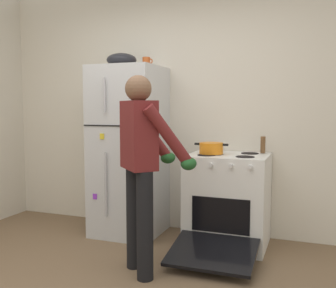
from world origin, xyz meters
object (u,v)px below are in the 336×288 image
object	(u,v)px
red_pot	(211,148)
coffee_mug	(147,62)
stove_range	(227,201)
mixing_bowl	(122,60)
pepper_mill	(263,145)
person_cook	(143,157)
refrigerator	(129,151)

from	to	relation	value
red_pot	coffee_mug	distance (m)	1.13
stove_range	red_pot	bearing A→B (deg)	-168.58
stove_range	mixing_bowl	size ratio (longest dim) A/B	3.84
pepper_mill	stove_range	bearing A→B (deg)	-144.04
coffee_mug	stove_range	bearing A→B (deg)	-4.38
stove_range	red_pot	distance (m)	0.54
coffee_mug	pepper_mill	xyz separation A→B (m)	(1.18, 0.15, -0.84)
person_cook	pepper_mill	size ratio (longest dim) A/B	9.84
red_pot	person_cook	bearing A→B (deg)	-112.31
stove_range	pepper_mill	distance (m)	0.66
pepper_mill	red_pot	bearing A→B (deg)	-151.48
mixing_bowl	stove_range	bearing A→B (deg)	-0.88
stove_range	mixing_bowl	xyz separation A→B (m)	(-1.15, 0.02, 1.40)
person_cook	pepper_mill	distance (m)	1.36
person_cook	red_pot	size ratio (longest dim) A/B	4.85
red_pot	coffee_mug	world-z (taller)	coffee_mug
pepper_mill	coffee_mug	bearing A→B (deg)	-172.78
person_cook	mixing_bowl	world-z (taller)	mixing_bowl
refrigerator	mixing_bowl	distance (m)	0.96
coffee_mug	pepper_mill	distance (m)	1.46
red_pot	mixing_bowl	size ratio (longest dim) A/B	1.05
person_cook	pepper_mill	world-z (taller)	person_cook
stove_range	red_pot	world-z (taller)	red_pot
refrigerator	stove_range	xyz separation A→B (m)	(1.07, -0.02, -0.45)
mixing_bowl	refrigerator	bearing A→B (deg)	-0.22
stove_range	pepper_mill	xyz separation A→B (m)	(0.30, 0.22, 0.54)
coffee_mug	pepper_mill	world-z (taller)	coffee_mug
refrigerator	coffee_mug	distance (m)	0.95
refrigerator	pepper_mill	bearing A→B (deg)	8.34
coffee_mug	mixing_bowl	distance (m)	0.27
red_pot	mixing_bowl	distance (m)	1.33
pepper_mill	mixing_bowl	distance (m)	1.69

